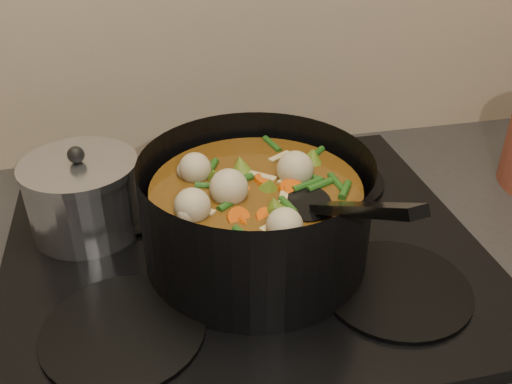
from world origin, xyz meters
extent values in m
cube|color=black|center=(0.00, 1.93, 0.89)|extent=(2.64, 0.64, 0.05)
cube|color=black|center=(0.00, 1.93, 0.92)|extent=(0.62, 0.54, 0.02)
cylinder|color=black|center=(-0.16, 1.80, 0.93)|extent=(0.18, 0.18, 0.01)
cylinder|color=black|center=(0.16, 1.80, 0.93)|extent=(0.18, 0.18, 0.01)
cylinder|color=black|center=(-0.16, 2.06, 0.93)|extent=(0.18, 0.18, 0.01)
cylinder|color=black|center=(0.16, 2.06, 0.93)|extent=(0.18, 0.18, 0.01)
cylinder|color=black|center=(0.01, 1.90, 1.00)|extent=(0.28, 0.28, 0.14)
cylinder|color=black|center=(0.01, 1.90, 0.93)|extent=(0.28, 0.28, 0.01)
cylinder|color=#5E3B10|center=(0.01, 1.90, 0.99)|extent=(0.26, 0.26, 0.10)
cylinder|color=#DD5F0A|center=(0.05, 1.90, 1.03)|extent=(0.03, 0.03, 0.03)
cylinder|color=#DD5F0A|center=(0.04, 1.96, 1.03)|extent=(0.04, 0.04, 0.03)
cylinder|color=#DD5F0A|center=(-0.04, 1.98, 1.03)|extent=(0.04, 0.04, 0.03)
cylinder|color=#DD5F0A|center=(-0.04, 1.90, 1.03)|extent=(0.03, 0.03, 0.03)
cylinder|color=#DD5F0A|center=(-0.02, 1.83, 1.03)|extent=(0.04, 0.03, 0.03)
cylinder|color=#DD5F0A|center=(0.03, 1.87, 1.03)|extent=(0.04, 0.04, 0.03)
cylinder|color=#DD5F0A|center=(0.08, 1.91, 1.03)|extent=(0.03, 0.04, 0.03)
cylinder|color=#DD5F0A|center=(0.05, 1.99, 1.03)|extent=(0.03, 0.03, 0.03)
cylinder|color=#DD5F0A|center=(-0.02, 1.94, 1.03)|extent=(0.04, 0.04, 0.03)
sphere|color=tan|center=(0.07, 1.90, 1.05)|extent=(0.04, 0.04, 0.04)
sphere|color=tan|center=(0.01, 1.96, 1.05)|extent=(0.04, 0.04, 0.04)
sphere|color=tan|center=(-0.05, 1.89, 1.05)|extent=(0.04, 0.04, 0.04)
sphere|color=tan|center=(0.02, 1.84, 1.05)|extent=(0.04, 0.04, 0.04)
sphere|color=tan|center=(0.07, 1.91, 1.05)|extent=(0.04, 0.04, 0.04)
cone|color=olive|center=(-0.05, 1.85, 1.04)|extent=(0.04, 0.04, 0.03)
cone|color=olive|center=(0.04, 1.82, 1.04)|extent=(0.04, 0.04, 0.03)
cone|color=olive|center=(0.09, 1.90, 1.04)|extent=(0.04, 0.04, 0.03)
cone|color=olive|center=(0.03, 1.98, 1.04)|extent=(0.04, 0.04, 0.03)
cone|color=olive|center=(-0.06, 1.94, 1.04)|extent=(0.04, 0.04, 0.03)
cone|color=olive|center=(-0.05, 1.85, 1.04)|extent=(0.04, 0.04, 0.03)
cone|color=olive|center=(0.04, 1.83, 1.04)|extent=(0.04, 0.04, 0.03)
cylinder|color=#1E4C16|center=(0.04, 1.93, 1.04)|extent=(0.01, 0.04, 0.01)
cylinder|color=#1E4C16|center=(0.00, 2.00, 1.04)|extent=(0.04, 0.03, 0.01)
cylinder|color=#1E4C16|center=(-0.05, 1.94, 1.04)|extent=(0.04, 0.02, 0.01)
cylinder|color=#1E4C16|center=(-0.05, 1.88, 1.04)|extent=(0.02, 0.04, 0.01)
cylinder|color=#1E4C16|center=(-0.01, 1.86, 1.04)|extent=(0.02, 0.04, 0.01)
cylinder|color=#1E4C16|center=(0.05, 1.81, 1.04)|extent=(0.04, 0.02, 0.01)
cylinder|color=#1E4C16|center=(0.09, 1.88, 1.04)|extent=(0.03, 0.03, 0.01)
cylinder|color=#1E4C16|center=(0.06, 1.93, 1.04)|extent=(0.01, 0.04, 0.01)
cylinder|color=#1E4C16|center=(0.02, 1.94, 1.04)|extent=(0.04, 0.03, 0.01)
cylinder|color=#1E4C16|center=(-0.05, 1.98, 1.04)|extent=(0.04, 0.02, 0.01)
cylinder|color=#1E4C16|center=(-0.07, 1.90, 1.04)|extent=(0.02, 0.04, 0.01)
cylinder|color=#1E4C16|center=(-0.03, 1.86, 1.04)|extent=(0.03, 0.04, 0.01)
cylinder|color=#1E4C16|center=(0.02, 1.86, 1.04)|extent=(0.04, 0.02, 0.01)
cube|color=tan|center=(-0.06, 1.92, 1.04)|extent=(0.04, 0.01, 0.00)
cube|color=tan|center=(-0.02, 1.84, 1.04)|extent=(0.02, 0.04, 0.00)
cube|color=tan|center=(0.07, 1.86, 1.04)|extent=(0.04, 0.03, 0.00)
cube|color=tan|center=(0.06, 1.95, 1.04)|extent=(0.04, 0.04, 0.00)
cube|color=tan|center=(-0.03, 1.96, 1.04)|extent=(0.03, 0.04, 0.00)
cube|color=tan|center=(-0.05, 1.87, 1.04)|extent=(0.04, 0.02, 0.00)
ellipsoid|color=black|center=(0.06, 1.85, 1.04)|extent=(0.08, 0.09, 0.01)
cube|color=black|center=(0.08, 1.75, 1.09)|extent=(0.05, 0.17, 0.10)
cylinder|color=silver|center=(-0.20, 2.01, 0.98)|extent=(0.15, 0.15, 0.09)
cylinder|color=silver|center=(-0.20, 2.01, 1.03)|extent=(0.15, 0.15, 0.01)
sphere|color=black|center=(-0.20, 2.01, 1.05)|extent=(0.02, 0.02, 0.02)
camera|label=1|loc=(-0.12, 1.33, 1.39)|focal=40.00mm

